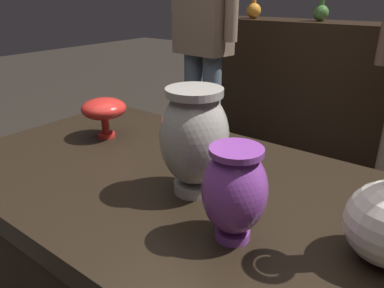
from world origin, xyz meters
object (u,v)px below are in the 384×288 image
object	(u,v)px
vase_centerpiece	(194,138)
shelf_vase_left	(321,11)
shelf_vase_far_left	(254,9)
visitor_near_left	(203,22)
vase_tall_behind	(104,110)
vase_left_accent	(234,191)

from	to	relation	value
vase_centerpiece	shelf_vase_left	bearing A→B (deg)	103.86
shelf_vase_left	vase_centerpiece	bearing A→B (deg)	-76.14
vase_centerpiece	shelf_vase_far_left	distance (m)	2.43
shelf_vase_left	visitor_near_left	xyz separation A→B (m)	(-0.30, -1.01, -0.03)
vase_tall_behind	shelf_vase_far_left	size ratio (longest dim) A/B	0.65
vase_left_accent	shelf_vase_far_left	distance (m)	2.58
vase_tall_behind	shelf_vase_far_left	xyz separation A→B (m)	(-0.68, 2.09, 0.18)
vase_centerpiece	vase_left_accent	distance (m)	0.17
vase_centerpiece	vase_tall_behind	xyz separation A→B (m)	(-0.39, 0.10, -0.04)
vase_centerpiece	vase_tall_behind	bearing A→B (deg)	166.29
vase_tall_behind	vase_centerpiece	bearing A→B (deg)	-13.71
vase_centerpiece	visitor_near_left	distance (m)	1.48
vase_tall_behind	visitor_near_left	bearing A→B (deg)	112.45
vase_centerpiece	vase_tall_behind	world-z (taller)	vase_centerpiece
shelf_vase_left	shelf_vase_far_left	distance (m)	0.52
shelf_vase_far_left	shelf_vase_left	bearing A→B (deg)	3.87
vase_tall_behind	visitor_near_left	xyz separation A→B (m)	(-0.46, 1.11, 0.15)
vase_left_accent	shelf_vase_left	xyz separation A→B (m)	(-0.69, 2.31, 0.16)
vase_tall_behind	shelf_vase_left	size ratio (longest dim) A/B	0.65
vase_centerpiece	shelf_vase_far_left	xyz separation A→B (m)	(-1.07, 2.18, 0.14)
vase_tall_behind	vase_left_accent	xyz separation A→B (m)	(0.54, -0.18, 0.01)
vase_centerpiece	vase_left_accent	xyz separation A→B (m)	(0.15, -0.09, -0.03)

